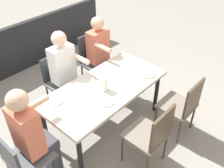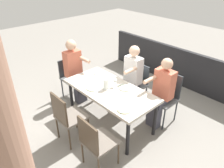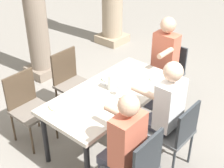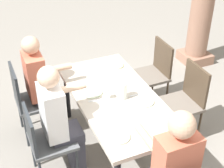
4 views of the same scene
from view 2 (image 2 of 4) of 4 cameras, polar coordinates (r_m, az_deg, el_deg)
name	(u,v)px [view 2 (image 2 of 4)]	position (r m, az deg, el deg)	size (l,w,h in m)	color
ground_plane	(110,122)	(4.21, -0.52, -9.95)	(16.00, 16.00, 0.00)	gray
dining_table	(110,92)	(3.81, -0.57, -2.22)	(1.71, 0.83, 0.74)	beige
chair_west_north	(95,140)	(3.11, -4.44, -14.73)	(0.44, 0.44, 0.90)	#6A6158
chair_west_south	(166,95)	(4.09, 14.19, -2.73)	(0.44, 0.44, 0.96)	#5B5E61
chair_mid_north	(67,115)	(3.56, -11.88, -8.09)	(0.44, 0.44, 0.94)	#6A6158
chair_mid_south	(136,82)	(4.46, 6.48, 0.58)	(0.44, 0.44, 0.88)	#5B5E61
chair_head_east	(71,75)	(4.78, -10.83, 2.28)	(0.44, 0.44, 0.87)	#5B5E61
diner_woman_green	(131,76)	(4.25, 5.08, 2.02)	(0.34, 0.49, 1.33)	#3F3F4C
diner_man_white	(75,69)	(4.56, -9.82, 3.85)	(0.50, 0.35, 1.35)	#3F3F4C
diner_guest_third	(161,91)	(3.89, 12.92, -1.88)	(0.35, 0.49, 1.31)	#3F3F4C
patio_railing	(178,67)	(5.50, 17.24, 4.45)	(4.11, 0.10, 0.90)	black
plate_0	(124,109)	(3.27, 3.28, -6.75)	(0.22, 0.22, 0.02)	silver
fork_0	(132,114)	(3.19, 5.21, -8.00)	(0.02, 0.17, 0.01)	silver
spoon_0	(117,105)	(3.35, 1.44, -5.71)	(0.02, 0.17, 0.01)	silver
plate_1	(125,88)	(3.80, 3.58, -0.98)	(0.24, 0.24, 0.02)	white
wine_glass_1	(115,81)	(3.79, 0.74, 0.83)	(0.07, 0.07, 0.16)	white
fork_1	(132,91)	(3.72, 5.23, -1.93)	(0.02, 0.17, 0.01)	silver
spoon_1	(119,85)	(3.89, 2.00, -0.22)	(0.02, 0.17, 0.01)	silver
plate_2	(92,88)	(3.79, -5.21, -1.12)	(0.21, 0.21, 0.02)	white
fork_2	(98,92)	(3.69, -3.78, -2.08)	(0.02, 0.17, 0.01)	silver
spoon_2	(87,85)	(3.90, -6.57, -0.35)	(0.02, 0.17, 0.01)	silver
plate_3	(99,73)	(4.31, -3.51, 2.98)	(0.21, 0.21, 0.02)	white
fork_3	(104,76)	(4.21, -2.20, 2.23)	(0.02, 0.17, 0.01)	silver
spoon_3	(94,71)	(4.41, -4.75, 3.56)	(0.02, 0.17, 0.01)	silver
water_pitcher	(106,84)	(3.74, -1.58, -0.07)	(0.10, 0.10, 0.20)	white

